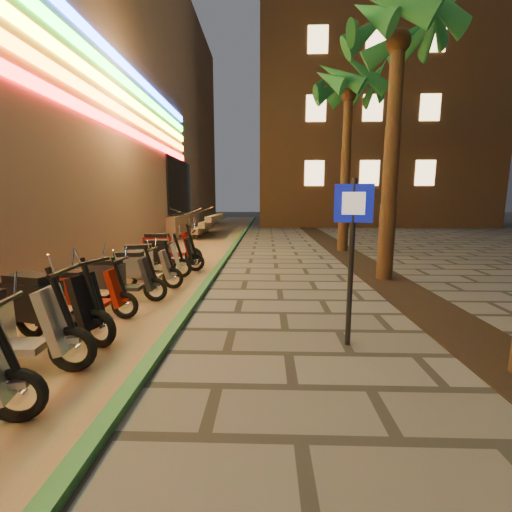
{
  "coord_description": "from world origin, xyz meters",
  "views": [
    {
      "loc": [
        0.53,
        -1.81,
        2.02
      ],
      "look_at": [
        0.38,
        3.24,
        1.2
      ],
      "focal_mm": 24.0,
      "sensor_mm": 36.0,
      "label": 1
    }
  ],
  "objects_px": {
    "scooter_13": "(166,247)",
    "pedestrian_sign": "(352,240)",
    "scooter_10": "(140,268)",
    "scooter_12": "(166,254)",
    "scooter_7": "(48,304)",
    "scooter_11": "(150,260)",
    "scooter_9": "(118,278)",
    "scooter_8": "(83,291)"
  },
  "relations": [
    {
      "from": "scooter_13",
      "to": "pedestrian_sign",
      "type": "bearing_deg",
      "value": -50.26
    },
    {
      "from": "scooter_10",
      "to": "scooter_12",
      "type": "relative_size",
      "value": 0.92
    },
    {
      "from": "scooter_7",
      "to": "scooter_11",
      "type": "relative_size",
      "value": 1.06
    },
    {
      "from": "scooter_10",
      "to": "scooter_11",
      "type": "bearing_deg",
      "value": 95.48
    },
    {
      "from": "scooter_12",
      "to": "scooter_13",
      "type": "distance_m",
      "value": 1.08
    },
    {
      "from": "scooter_13",
      "to": "scooter_7",
      "type": "bearing_deg",
      "value": -85.91
    },
    {
      "from": "scooter_9",
      "to": "scooter_12",
      "type": "bearing_deg",
      "value": 88.41
    },
    {
      "from": "scooter_10",
      "to": "scooter_12",
      "type": "height_order",
      "value": "scooter_12"
    },
    {
      "from": "scooter_10",
      "to": "scooter_13",
      "type": "height_order",
      "value": "scooter_13"
    },
    {
      "from": "scooter_9",
      "to": "scooter_11",
      "type": "bearing_deg",
      "value": 91.55
    },
    {
      "from": "scooter_8",
      "to": "scooter_13",
      "type": "xyz_separation_m",
      "value": [
        -0.01,
        4.97,
        0.09
      ]
    },
    {
      "from": "pedestrian_sign",
      "to": "scooter_10",
      "type": "relative_size",
      "value": 1.46
    },
    {
      "from": "scooter_11",
      "to": "scooter_12",
      "type": "bearing_deg",
      "value": 66.35
    },
    {
      "from": "pedestrian_sign",
      "to": "scooter_12",
      "type": "bearing_deg",
      "value": 144.64
    },
    {
      "from": "scooter_12",
      "to": "scooter_13",
      "type": "relative_size",
      "value": 0.93
    },
    {
      "from": "scooter_7",
      "to": "scooter_9",
      "type": "height_order",
      "value": "scooter_7"
    },
    {
      "from": "scooter_8",
      "to": "pedestrian_sign",
      "type": "bearing_deg",
      "value": -10.35
    },
    {
      "from": "scooter_10",
      "to": "scooter_13",
      "type": "xyz_separation_m",
      "value": [
        -0.25,
        2.95,
        0.08
      ]
    },
    {
      "from": "scooter_10",
      "to": "scooter_13",
      "type": "distance_m",
      "value": 2.96
    },
    {
      "from": "scooter_9",
      "to": "scooter_11",
      "type": "distance_m",
      "value": 1.95
    },
    {
      "from": "scooter_7",
      "to": "scooter_10",
      "type": "bearing_deg",
      "value": 100.53
    },
    {
      "from": "pedestrian_sign",
      "to": "scooter_13",
      "type": "relative_size",
      "value": 1.25
    },
    {
      "from": "scooter_10",
      "to": "scooter_13",
      "type": "relative_size",
      "value": 0.85
    },
    {
      "from": "scooter_7",
      "to": "scooter_10",
      "type": "relative_size",
      "value": 1.14
    },
    {
      "from": "scooter_11",
      "to": "scooter_7",
      "type": "bearing_deg",
      "value": -106.74
    },
    {
      "from": "scooter_7",
      "to": "scooter_8",
      "type": "relative_size",
      "value": 1.16
    },
    {
      "from": "scooter_7",
      "to": "scooter_12",
      "type": "xyz_separation_m",
      "value": [
        0.28,
        4.93,
        -0.03
      ]
    },
    {
      "from": "scooter_8",
      "to": "scooter_9",
      "type": "relative_size",
      "value": 0.98
    },
    {
      "from": "scooter_13",
      "to": "scooter_10",
      "type": "bearing_deg",
      "value": -81.34
    },
    {
      "from": "pedestrian_sign",
      "to": "scooter_11",
      "type": "bearing_deg",
      "value": 152.02
    },
    {
      "from": "scooter_10",
      "to": "scooter_11",
      "type": "xyz_separation_m",
      "value": [
        -0.09,
        0.94,
        0.03
      ]
    },
    {
      "from": "scooter_7",
      "to": "scooter_9",
      "type": "bearing_deg",
      "value": 100.53
    },
    {
      "from": "scooter_9",
      "to": "scooter_13",
      "type": "relative_size",
      "value": 0.85
    },
    {
      "from": "pedestrian_sign",
      "to": "scooter_12",
      "type": "height_order",
      "value": "pedestrian_sign"
    },
    {
      "from": "scooter_7",
      "to": "scooter_9",
      "type": "xyz_separation_m",
      "value": [
        0.14,
        2.0,
        -0.06
      ]
    },
    {
      "from": "scooter_9",
      "to": "scooter_8",
      "type": "bearing_deg",
      "value": -98.66
    },
    {
      "from": "scooter_7",
      "to": "scooter_12",
      "type": "distance_m",
      "value": 4.93
    },
    {
      "from": "pedestrian_sign",
      "to": "scooter_10",
      "type": "xyz_separation_m",
      "value": [
        -4.07,
        3.0,
        -1.01
      ]
    },
    {
      "from": "scooter_8",
      "to": "scooter_13",
      "type": "distance_m",
      "value": 4.97
    },
    {
      "from": "scooter_9",
      "to": "scooter_13",
      "type": "xyz_separation_m",
      "value": [
        -0.18,
        3.96,
        0.08
      ]
    },
    {
      "from": "scooter_9",
      "to": "scooter_13",
      "type": "distance_m",
      "value": 3.96
    },
    {
      "from": "pedestrian_sign",
      "to": "scooter_11",
      "type": "distance_m",
      "value": 5.81
    }
  ]
}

